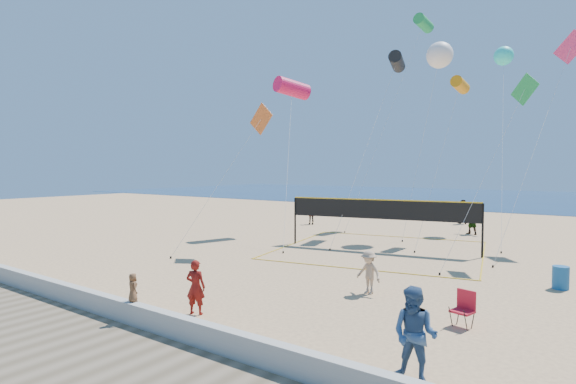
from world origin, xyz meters
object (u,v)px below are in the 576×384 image
Objects in this scene: woman at (196,287)px; trash_barrel at (561,278)px; camp_chair at (464,306)px; volleyball_net at (381,215)px.

woman is 1.98× the size of trash_barrel.
camp_chair is 1.34× the size of trash_barrel.
volleyball_net is (-6.59, 9.46, 1.32)m from camp_chair.
woman is 1.48× the size of camp_chair.
woman reaches higher than camp_chair.
camp_chair reaches higher than trash_barrel.
trash_barrel is at bearing -32.95° from volleyball_net.
volleyball_net is (-8.42, 3.46, 1.46)m from trash_barrel.
volleyball_net reaches higher than woman.
camp_chair is 11.61m from volleyball_net.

